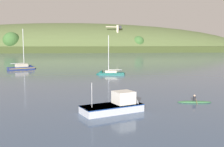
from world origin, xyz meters
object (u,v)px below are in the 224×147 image
object	(u,v)px
sailboat_far_left	(24,68)
sailboat_outer_reach	(108,74)
canoe_with_paddler	(194,102)
fishing_boat_moored	(119,107)
dockside_crane	(117,39)

from	to	relation	value
sailboat_far_left	sailboat_outer_reach	size ratio (longest dim) A/B	1.23
sailboat_outer_reach	canoe_with_paddler	bearing A→B (deg)	116.02
fishing_boat_moored	canoe_with_paddler	world-z (taller)	fishing_boat_moored
dockside_crane	sailboat_far_left	bearing A→B (deg)	58.25
fishing_boat_moored	sailboat_far_left	bearing A→B (deg)	90.14
sailboat_outer_reach	canoe_with_paddler	world-z (taller)	sailboat_outer_reach
dockside_crane	sailboat_outer_reach	distance (m)	174.55
dockside_crane	sailboat_outer_reach	size ratio (longest dim) A/B	2.49
canoe_with_paddler	fishing_boat_moored	bearing A→B (deg)	-154.19
sailboat_far_left	fishing_boat_moored	size ratio (longest dim) A/B	1.71
sailboat_far_left	canoe_with_paddler	size ratio (longest dim) A/B	2.97
sailboat_outer_reach	canoe_with_paddler	xyz separation A→B (m)	(6.30, -28.58, -0.06)
dockside_crane	fishing_boat_moored	bearing A→B (deg)	66.73
dockside_crane	sailboat_far_left	distance (m)	164.87
sailboat_outer_reach	sailboat_far_left	bearing A→B (deg)	-22.42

